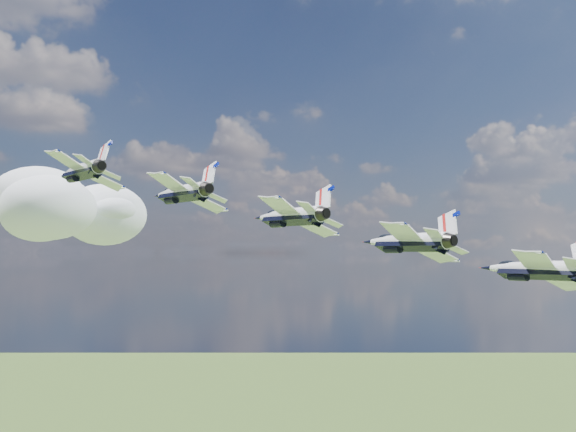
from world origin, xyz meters
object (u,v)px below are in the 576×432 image
jet_1 (180,193)px  jet_4 (532,269)px  jet_3 (405,241)px  jet_0 (80,171)px  jet_2 (288,216)px

jet_1 → jet_4: 39.29m
jet_3 → jet_4: size_ratio=1.00×
jet_1 → jet_0: bearing=129.6°
jet_3 → jet_1: bearing=129.6°
jet_1 → jet_3: jet_1 is taller
jet_0 → jet_1: jet_0 is taller
jet_0 → jet_4: (37.31, -34.97, -11.39)m
jet_3 → jet_0: bearing=129.6°
jet_0 → jet_3: size_ratio=1.00×
jet_0 → jet_1: bearing=-50.4°
jet_2 → jet_4: 26.19m
jet_2 → jet_3: jet_2 is taller
jet_2 → jet_4: size_ratio=1.00×
jet_0 → jet_3: 39.29m
jet_0 → jet_2: 26.19m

